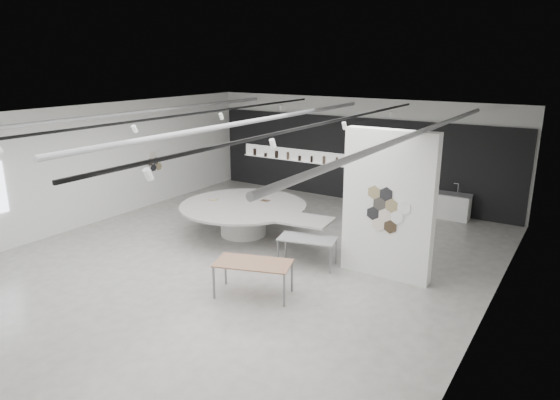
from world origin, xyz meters
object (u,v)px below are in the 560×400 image
Objects in this scene: display_island at (245,215)px; sample_table_wood at (253,265)px; partition_column at (388,205)px; sample_table_stone at (307,240)px; kitchen_counter at (447,205)px.

sample_table_wood is (2.53, -3.12, 0.10)m from display_island.
sample_table_stone is at bearing -165.29° from partition_column.
sample_table_stone is at bearing -27.09° from display_island.
sample_table_wood is 1.17× the size of sample_table_stone.
sample_table_wood is 2.12m from sample_table_stone.
display_island is 4.02m from sample_table_wood.
partition_column reaches higher than kitchen_counter.
partition_column reaches higher than sample_table_wood.
partition_column is 2.26m from sample_table_stone.
partition_column is 2.36× the size of kitchen_counter.
partition_column is 2.26× the size of sample_table_stone.
sample_table_wood is at bearing -57.70° from display_island.
kitchen_counter reaches higher than sample_table_wood.
sample_table_wood is at bearing -95.00° from sample_table_stone.
sample_table_wood reaches higher than sample_table_stone.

